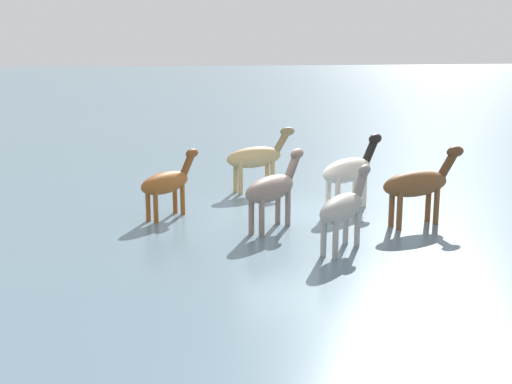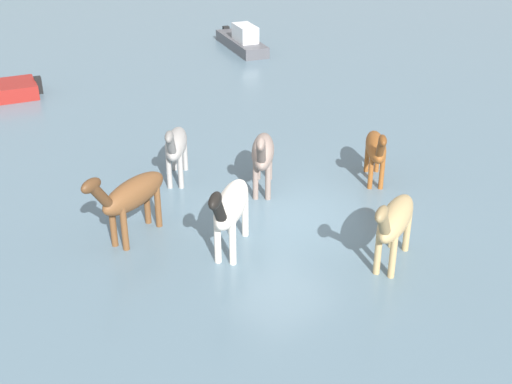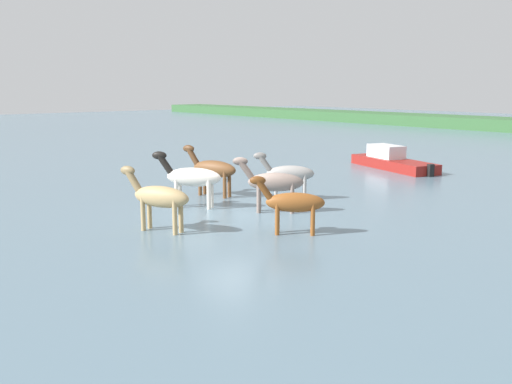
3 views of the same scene
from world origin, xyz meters
TOP-DOWN VIEW (x-y plane):
  - ground_plane at (0.00, 0.00)m, footprint 159.53×159.53m
  - horse_chestnut_trailing at (0.31, -3.15)m, footprint 2.46×1.36m
  - horse_lead at (-0.80, 3.29)m, footprint 1.87×2.04m
  - horse_gray_outer at (3.18, -0.27)m, footprint 1.83×1.87m
  - horse_dun_straggler at (-1.97, -0.46)m, footprint 2.34×1.92m
  - horse_dark_mare at (0.54, 1.30)m, footprint 2.03×2.07m
  - horse_mid_herd at (-3.30, 1.45)m, footprint 2.57×1.22m
  - boat_launch_far at (-3.43, 13.49)m, footprint 6.01×3.19m

SIDE VIEW (x-z plane):
  - ground_plane at x=0.00m, z-range 0.00..0.00m
  - boat_launch_far at x=-3.43m, z-range -0.36..1.02m
  - horse_gray_outer at x=3.18m, z-range 0.09..1.85m
  - horse_lead at x=-0.80m, z-range 0.09..1.96m
  - horse_dark_mare at x=0.54m, z-range 0.10..2.05m
  - horse_chestnut_trailing at x=0.31m, z-range 0.10..2.06m
  - horse_mid_herd at x=-3.30m, z-range 0.10..2.12m
  - horse_dun_straggler at x=-1.97m, z-range 0.10..2.15m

